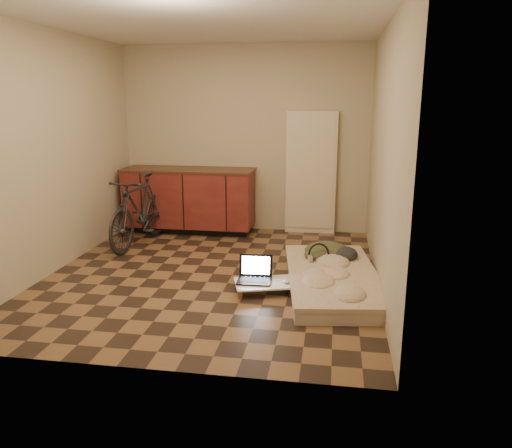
% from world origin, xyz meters
% --- Properties ---
extents(room_shell, '(3.50, 4.00, 2.60)m').
position_xyz_m(room_shell, '(0.00, 0.00, 1.30)').
color(room_shell, brown).
rests_on(room_shell, ground).
extents(cabinets, '(1.84, 0.62, 0.91)m').
position_xyz_m(cabinets, '(-0.75, 1.70, 0.47)').
color(cabinets, black).
rests_on(cabinets, ground).
extents(appliance_panel, '(0.70, 0.10, 1.70)m').
position_xyz_m(appliance_panel, '(0.95, 1.94, 0.85)').
color(appliance_panel, beige).
rests_on(appliance_panel, ground).
extents(bicycle, '(0.62, 1.61, 1.02)m').
position_xyz_m(bicycle, '(-1.20, 0.96, 0.51)').
color(bicycle, black).
rests_on(bicycle, ground).
extents(futon, '(1.14, 1.96, 0.16)m').
position_xyz_m(futon, '(1.30, -0.17, 0.08)').
color(futon, '#C1AD9A').
rests_on(futon, ground).
extents(clothing_pile, '(0.58, 0.51, 0.21)m').
position_xyz_m(clothing_pile, '(1.27, 0.38, 0.27)').
color(clothing_pile, '#393C23').
rests_on(clothing_pile, futon).
extents(headphones, '(0.32, 0.31, 0.17)m').
position_xyz_m(headphones, '(1.14, 0.16, 0.25)').
color(headphones, black).
rests_on(headphones, futon).
extents(lap_desk, '(0.68, 0.54, 0.10)m').
position_xyz_m(lap_desk, '(0.64, -0.42, 0.09)').
color(lap_desk, brown).
rests_on(lap_desk, ground).
extents(laptop, '(0.35, 0.32, 0.23)m').
position_xyz_m(laptop, '(0.53, -0.37, 0.15)').
color(laptop, black).
rests_on(laptop, lap_desk).
extents(mouse, '(0.09, 0.12, 0.04)m').
position_xyz_m(mouse, '(0.84, -0.40, 0.12)').
color(mouse, silver).
rests_on(mouse, lap_desk).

